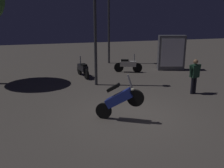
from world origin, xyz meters
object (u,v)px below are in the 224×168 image
(motorcycle_black_parked_right, at_px, (83,69))
(person_rider_beside, at_px, (195,74))
(motorcycle_blue_foreground, at_px, (119,100))
(streetlamp_far, at_px, (95,13))
(motorcycle_white_parked_left, at_px, (128,65))
(streetlamp_near, at_px, (109,14))
(kiosk_billboard, at_px, (171,53))

(motorcycle_black_parked_right, bearing_deg, person_rider_beside, -145.40)
(motorcycle_blue_foreground, xyz_separation_m, streetlamp_far, (0.01, 4.31, 2.69))
(motorcycle_white_parked_left, height_order, person_rider_beside, person_rider_beside)
(motorcycle_blue_foreground, bearing_deg, person_rider_beside, 57.25)
(motorcycle_blue_foreground, height_order, motorcycle_black_parked_right, motorcycle_blue_foreground)
(motorcycle_black_parked_right, distance_m, streetlamp_near, 4.84)
(person_rider_beside, bearing_deg, motorcycle_blue_foreground, -75.43)
(motorcycle_blue_foreground, relative_size, person_rider_beside, 1.05)
(person_rider_beside, bearing_deg, kiosk_billboard, 154.57)
(motorcycle_black_parked_right, bearing_deg, streetlamp_near, -47.18)
(motorcycle_blue_foreground, relative_size, kiosk_billboard, 0.78)
(person_rider_beside, bearing_deg, motorcycle_black_parked_right, -144.55)
(person_rider_beside, xyz_separation_m, streetlamp_near, (-2.14, 7.30, 2.35))
(motorcycle_blue_foreground, distance_m, motorcycle_black_parked_right, 6.04)
(person_rider_beside, xyz_separation_m, streetlamp_far, (-3.94, 2.36, 2.52))
(motorcycle_white_parked_left, distance_m, kiosk_billboard, 2.80)
(motorcycle_black_parked_right, xyz_separation_m, kiosk_billboard, (5.47, 0.39, 0.61))
(motorcycle_black_parked_right, bearing_deg, motorcycle_blue_foreground, 171.48)
(kiosk_billboard, bearing_deg, motorcycle_blue_foreground, 64.98)
(motorcycle_black_parked_right, relative_size, streetlamp_near, 0.32)
(streetlamp_near, height_order, streetlamp_far, streetlamp_far)
(person_rider_beside, distance_m, kiosk_billboard, 4.58)
(motorcycle_blue_foreground, relative_size, streetlamp_far, 0.30)
(motorcycle_white_parked_left, xyz_separation_m, streetlamp_far, (-2.30, -2.10, 3.00))
(motorcycle_blue_foreground, xyz_separation_m, streetlamp_near, (1.81, 9.25, 2.52))
(streetlamp_far, bearing_deg, motorcycle_black_parked_right, 104.28)
(motorcycle_white_parked_left, relative_size, streetlamp_near, 0.31)
(streetlamp_far, xyz_separation_m, kiosk_billboard, (5.03, 2.09, -2.39))
(streetlamp_near, bearing_deg, streetlamp_far, -110.07)
(motorcycle_black_parked_right, height_order, streetlamp_near, streetlamp_near)
(streetlamp_near, bearing_deg, motorcycle_white_parked_left, -80.02)
(motorcycle_blue_foreground, xyz_separation_m, kiosk_billboard, (5.04, 6.40, 0.31))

